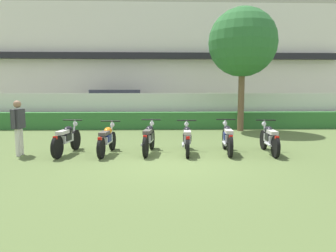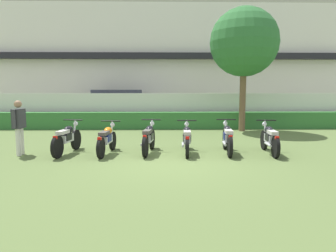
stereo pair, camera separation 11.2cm
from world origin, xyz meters
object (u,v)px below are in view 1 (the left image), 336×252
Objects in this scene: motorcycle_in_row_0 at (67,139)px; motorcycle_in_row_4 at (227,138)px; parked_car at (118,107)px; motorcycle_in_row_3 at (187,138)px; tree_near_inspector at (243,43)px; inspector_person at (18,124)px; motorcycle_in_row_2 at (149,138)px; motorcycle_in_row_5 at (269,138)px; motorcycle_in_row_1 at (107,139)px.

motorcycle_in_row_0 is 4.73m from motorcycle_in_row_4.
parked_car is 2.48× the size of motorcycle_in_row_3.
motorcycle_in_row_3 is at bearing -82.70° from motorcycle_in_row_0.
parked_car is at bearing 150.71° from tree_near_inspector.
motorcycle_in_row_4 is (1.20, -0.00, 0.02)m from motorcycle_in_row_3.
inspector_person is at bearing -146.39° from tree_near_inspector.
motorcycle_in_row_0 is 2.40m from motorcycle_in_row_2.
motorcycle_in_row_2 is 3.56m from motorcycle_in_row_5.
tree_near_inspector is 2.99× the size of motorcycle_in_row_5.
parked_car is 2.54× the size of motorcycle_in_row_5.
tree_near_inspector is 2.92× the size of motorcycle_in_row_3.
motorcycle_in_row_2 is (1.22, 0.11, 0.02)m from motorcycle_in_row_1.
motorcycle_in_row_0 is at bearing -142.34° from tree_near_inspector.
motorcycle_in_row_1 is at bearing 96.61° from motorcycle_in_row_4.
parked_car is 2.57× the size of motorcycle_in_row_1.
inspector_person is at bearing -108.28° from parked_car.
motorcycle_in_row_3 is 1.02× the size of motorcycle_in_row_5.
parked_car reaches higher than motorcycle_in_row_5.
motorcycle_in_row_0 is at bearing 95.55° from motorcycle_in_row_4.
motorcycle_in_row_1 is 1.22m from motorcycle_in_row_2.
motorcycle_in_row_3 is at bearing -82.53° from motorcycle_in_row_1.
parked_car is at bearing 10.85° from motorcycle_in_row_1.
tree_near_inspector is 9.81m from inspector_person.
motorcycle_in_row_4 is 1.02× the size of motorcycle_in_row_5.
motorcycle_in_row_1 is 0.97× the size of motorcycle_in_row_4.
parked_car reaches higher than motorcycle_in_row_2.
inspector_person is (-7.24, -0.05, 0.47)m from motorcycle_in_row_5.
motorcycle_in_row_0 is 1.03× the size of motorcycle_in_row_5.
motorcycle_in_row_0 is 1.01× the size of motorcycle_in_row_3.
motorcycle_in_row_0 is (-6.47, -4.99, -3.52)m from tree_near_inspector.
inspector_person reaches higher than motorcycle_in_row_3.
motorcycle_in_row_2 is (1.97, -8.34, -0.48)m from parked_car.
tree_near_inspector is 3.00× the size of motorcycle_in_row_2.
motorcycle_in_row_0 is at bearing 93.89° from motorcycle_in_row_3.
motorcycle_in_row_4 is (4.30, -8.38, -0.48)m from parked_car.
tree_near_inspector reaches higher than motorcycle_in_row_4.
motorcycle_in_row_3 is at bearing -76.62° from parked_car.
motorcycle_in_row_0 is 1.01× the size of motorcycle_in_row_4.
motorcycle_in_row_1 is 0.99× the size of motorcycle_in_row_2.
tree_near_inspector is 6.35m from motorcycle_in_row_4.
motorcycle_in_row_5 is at bearing -85.55° from motorcycle_in_row_2.
motorcycle_in_row_2 is at bearing -83.61° from parked_car.
motorcycle_in_row_5 is at bearing -84.87° from motorcycle_in_row_1.
motorcycle_in_row_4 is (-1.74, -4.99, -3.52)m from tree_near_inspector.
motorcycle_in_row_3 is (3.52, 0.01, -0.01)m from motorcycle_in_row_0.
parked_car reaches higher than motorcycle_in_row_3.
tree_near_inspector is 8.90m from motorcycle_in_row_0.
tree_near_inspector is at bearing -45.14° from motorcycle_in_row_0.
motorcycle_in_row_2 reaches higher than motorcycle_in_row_3.
parked_car reaches higher than motorcycle_in_row_0.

